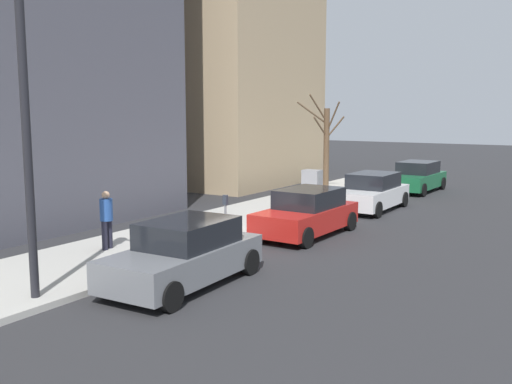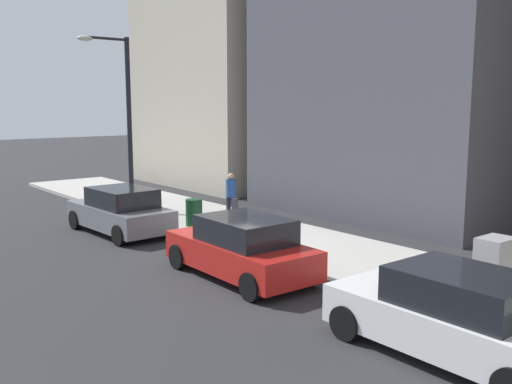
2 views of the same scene
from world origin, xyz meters
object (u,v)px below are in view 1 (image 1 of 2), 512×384
at_px(parking_meter, 225,212).
at_px(trash_bin, 149,240).
at_px(parked_car_white, 372,192).
at_px(parked_car_red, 307,213).
at_px(parked_car_grey, 185,254).
at_px(pedestrian_near_meter, 106,216).
at_px(utility_box, 312,187).
at_px(streetlamp, 34,111).
at_px(parked_car_green, 417,177).
at_px(bare_tree, 326,145).

xyz_separation_m(parking_meter, trash_bin, (0.45, 2.90, -0.38)).
bearing_deg(parking_meter, parked_car_white, -101.04).
bearing_deg(parked_car_red, parked_car_white, -88.66).
distance_m(parked_car_white, parked_car_grey, 12.11).
bearing_deg(parking_meter, trash_bin, 81.18).
xyz_separation_m(trash_bin, pedestrian_near_meter, (1.57, 0.02, 0.49)).
distance_m(utility_box, streetlamp, 14.60).
distance_m(parked_car_grey, streetlamp, 4.53).
distance_m(parked_car_green, parked_car_grey, 18.59).
bearing_deg(parked_car_grey, streetlamp, 58.44).
bearing_deg(bare_tree, streetlamp, 97.26).
distance_m(parked_car_grey, pedestrian_near_meter, 3.89).
bearing_deg(trash_bin, parked_car_white, -100.46).
distance_m(trash_bin, pedestrian_near_meter, 1.65).
height_order(parked_car_white, utility_box, utility_box).
bearing_deg(streetlamp, pedestrian_near_meter, -60.05).
bearing_deg(parking_meter, bare_tree, -79.40).
height_order(parked_car_white, parked_car_grey, same).
xyz_separation_m(bare_tree, pedestrian_near_meter, (-0.13, 14.44, -1.30)).
relative_size(parking_meter, streetlamp, 0.21).
xyz_separation_m(utility_box, pedestrian_near_meter, (1.17, 10.41, 0.24)).
relative_size(parked_car_red, parking_meter, 3.14).
bearing_deg(utility_box, trash_bin, 92.20).
relative_size(parked_car_grey, trash_bin, 4.74).
bearing_deg(pedestrian_near_meter, parked_car_grey, -118.63).
relative_size(parked_car_green, parked_car_grey, 1.00).
distance_m(bare_tree, trash_bin, 14.62).
distance_m(parked_car_green, streetlamp, 21.61).
relative_size(parked_car_white, streetlamp, 0.65).
bearing_deg(parked_car_green, parking_meter, 86.10).
height_order(parked_car_red, parked_car_grey, same).
bearing_deg(utility_box, parked_car_white, -165.67).
bearing_deg(parked_car_green, trash_bin, 85.59).
height_order(parked_car_grey, pedestrian_near_meter, pedestrian_near_meter).
bearing_deg(parked_car_red, pedestrian_near_meter, 56.97).
height_order(utility_box, pedestrian_near_meter, pedestrian_near_meter).
relative_size(parked_car_green, utility_box, 2.98).
bearing_deg(utility_box, parking_meter, 96.47).
bearing_deg(parked_car_white, pedestrian_near_meter, 72.21).
relative_size(parking_meter, bare_tree, 0.29).
bearing_deg(bare_tree, pedestrian_near_meter, 90.52).
bearing_deg(bare_tree, trash_bin, 96.75).
height_order(streetlamp, bare_tree, streetlamp).
xyz_separation_m(parked_car_white, streetlamp, (1.42, 14.84, 3.28)).
bearing_deg(parked_car_red, parked_car_grey, 92.40).
distance_m(parked_car_white, streetlamp, 15.26).
bearing_deg(parked_car_white, parked_car_red, 90.30).
bearing_deg(parked_car_red, streetlamp, 82.48).
xyz_separation_m(parked_car_green, bare_tree, (3.63, 3.08, 1.65)).
height_order(parked_car_red, pedestrian_near_meter, pedestrian_near_meter).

